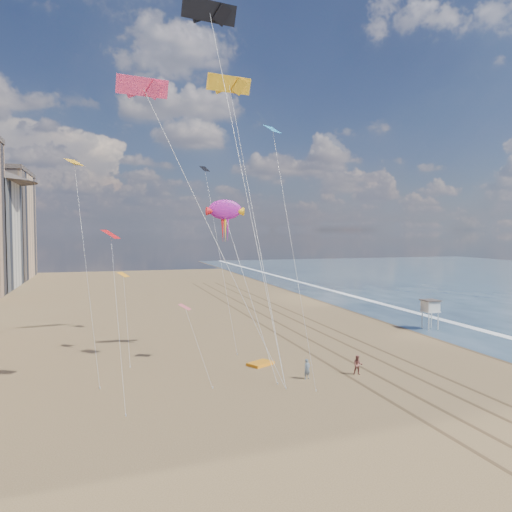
{
  "coord_description": "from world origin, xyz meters",
  "views": [
    {
      "loc": [
        -20.46,
        -22.08,
        12.14
      ],
      "look_at": [
        -5.73,
        26.0,
        9.5
      ],
      "focal_mm": 35.0,
      "sensor_mm": 36.0,
      "label": 1
    }
  ],
  "objects_px": {
    "grounded_kite": "(260,364)",
    "show_kite": "(225,210)",
    "lifeguard_stand": "(430,306)",
    "kite_flyer_b": "(358,365)",
    "kite_flyer_a": "(307,369)"
  },
  "relations": [
    {
      "from": "grounded_kite",
      "to": "show_kite",
      "type": "height_order",
      "value": "show_kite"
    },
    {
      "from": "show_kite",
      "to": "grounded_kite",
      "type": "bearing_deg",
      "value": -75.98
    },
    {
      "from": "grounded_kite",
      "to": "show_kite",
      "type": "bearing_deg",
      "value": 74.66
    },
    {
      "from": "lifeguard_stand",
      "to": "kite_flyer_b",
      "type": "distance_m",
      "value": 23.35
    },
    {
      "from": "kite_flyer_a",
      "to": "grounded_kite",
      "type": "bearing_deg",
      "value": 96.48
    },
    {
      "from": "show_kite",
      "to": "kite_flyer_b",
      "type": "relative_size",
      "value": 11.01
    },
    {
      "from": "show_kite",
      "to": "kite_flyer_b",
      "type": "bearing_deg",
      "value": -54.2
    },
    {
      "from": "lifeguard_stand",
      "to": "kite_flyer_a",
      "type": "xyz_separation_m",
      "value": [
        -22.48,
        -14.63,
        -1.94
      ]
    },
    {
      "from": "show_kite",
      "to": "kite_flyer_a",
      "type": "xyz_separation_m",
      "value": [
        4.02,
        -11.67,
        -13.3
      ]
    },
    {
      "from": "lifeguard_stand",
      "to": "grounded_kite",
      "type": "bearing_deg",
      "value": -159.0
    },
    {
      "from": "lifeguard_stand",
      "to": "show_kite",
      "type": "height_order",
      "value": "show_kite"
    },
    {
      "from": "show_kite",
      "to": "lifeguard_stand",
      "type": "bearing_deg",
      "value": 6.37
    },
    {
      "from": "lifeguard_stand",
      "to": "kite_flyer_b",
      "type": "xyz_separation_m",
      "value": [
        -17.95,
        -14.8,
        -1.94
      ]
    },
    {
      "from": "grounded_kite",
      "to": "kite_flyer_a",
      "type": "xyz_separation_m",
      "value": [
        2.37,
        -5.09,
        0.69
      ]
    },
    {
      "from": "lifeguard_stand",
      "to": "show_kite",
      "type": "relative_size",
      "value": 0.2
    }
  ]
}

